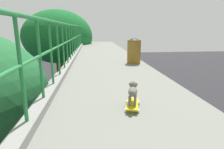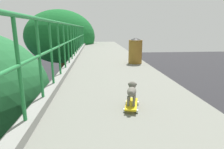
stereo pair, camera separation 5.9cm
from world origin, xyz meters
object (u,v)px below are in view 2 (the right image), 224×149
object	(u,v)px
toy_skateboard	(131,104)
small_dog	(132,91)
litter_bin	(135,50)
city_bus	(7,91)

from	to	relation	value
toy_skateboard	small_dog	distance (m)	0.21
litter_bin	city_bus	bearing A→B (deg)	130.84
city_bus	litter_bin	bearing A→B (deg)	-49.16
toy_skateboard	small_dog	world-z (taller)	small_dog
toy_skateboard	litter_bin	xyz separation A→B (m)	(0.85, 3.74, 0.39)
city_bus	litter_bin	size ratio (longest dim) A/B	13.34
toy_skateboard	litter_bin	world-z (taller)	litter_bin
city_bus	toy_skateboard	distance (m)	18.23
litter_bin	toy_skateboard	bearing A→B (deg)	-102.75
small_dog	litter_bin	distance (m)	3.81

